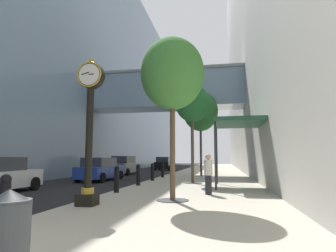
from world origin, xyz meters
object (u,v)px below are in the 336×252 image
Objects in this scene: bollard_third at (117,179)px; bollard_sixth at (163,170)px; bollard_fifth at (152,171)px; street_clock at (90,122)px; street_tree_mid_far at (200,111)px; trash_bin at (7,232)px; car_black_trailing at (164,164)px; car_blue_near at (100,169)px; pedestrian_walking at (208,173)px; car_grey_mid at (124,166)px; bollard_nearest at (5,201)px; street_tree_near at (172,74)px; bollard_fourth at (138,174)px; street_tree_mid_near at (192,104)px.

bollard_sixth is at bearing 90.00° from bollard_third.
bollard_fifth is at bearing 90.00° from bollard_third.
street_tree_mid_far is at bearing 81.11° from street_clock.
bollard_fifth is at bearing -90.00° from bollard_sixth.
street_tree_mid_far is at bearing 42.70° from bollard_sixth.
car_black_trailing is at bearing 98.22° from trash_bin.
pedestrian_walking is at bearing -43.17° from car_blue_near.
car_grey_mid is at bearing 96.21° from car_blue_near.
bollard_nearest is 12.59m from bollard_fifth.
car_grey_mid reaches higher than car_black_trailing.
street_clock is 3.35m from street_tree_near.
bollard_third is 1.00× the size of bollard_fourth.
car_grey_mid is (-7.46, 2.72, -4.54)m from street_tree_mid_far.
bollard_sixth is at bearing -78.94° from car_black_trailing.
bollard_sixth is at bearing 103.38° from street_tree_near.
street_clock is 4.38× the size of trash_bin.
bollard_third is 1.05× the size of trash_bin.
street_clock is 4.18× the size of bollard_third.
trash_bin is 23.85m from car_grey_mid.
street_clock reaches higher than car_grey_mid.
bollard_fifth is 9.31m from street_tree_near.
car_blue_near is at bearing 106.31° from bollard_nearest.
street_tree_mid_near is at bearing 86.08° from trash_bin.
trash_bin is at bearing -81.78° from car_black_trailing.
street_clock is 1.07× the size of car_grey_mid.
trash_bin is (1.75, -11.46, -0.04)m from bollard_fourth.
street_tree_mid_near is at bearing 76.78° from bollard_nearest.
car_black_trailing reaches higher than car_blue_near.
bollard_fourth and bollard_fifth have the same top height.
bollard_nearest is 9.44m from bollard_fourth.
street_clock is 2.89× the size of pedestrian_walking.
car_black_trailing is (0.88, 18.04, 0.05)m from car_blue_near.
street_tree_mid_near is at bearing 102.63° from pedestrian_walking.
pedestrian_walking is (1.12, -11.83, -4.40)m from street_tree_mid_far.
bollard_fourth is 1.00× the size of bollard_fifth.
street_tree_mid_near is 8.10m from car_blue_near.
car_blue_near is 1.12× the size of car_black_trailing.
trash_bin is (1.75, -14.61, -0.04)m from bollard_fifth.
street_clock is at bearing -67.99° from car_blue_near.
bollard_third is 15.39m from car_grey_mid.
car_black_trailing is at bearing 113.19° from street_tree_mid_far.
bollard_fourth is 4.88m from pedestrian_walking.
bollard_sixth is at bearing 91.35° from street_clock.
street_tree_mid_near is at bearing -74.12° from car_black_trailing.
car_black_trailing is at bearing 87.21° from car_blue_near.
street_clock reaches higher than bollard_fourth.
pedestrian_walking is (3.79, 6.37, 0.26)m from bollard_nearest.
car_grey_mid reaches higher than trash_bin.
street_tree_near reaches higher than street_clock.
street_tree_near is 3.58× the size of pedestrian_walking.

